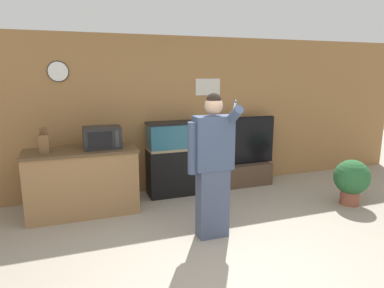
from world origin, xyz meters
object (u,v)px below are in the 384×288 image
at_px(aquarium_on_stand, 177,158).
at_px(potted_plant, 352,179).
at_px(knife_block, 44,143).
at_px(person_standing, 212,164).
at_px(tv_on_stand, 244,165).
at_px(microwave, 102,137).
at_px(counter_island, 83,182).

xyz_separation_m(aquarium_on_stand, potted_plant, (2.39, -1.35, -0.21)).
bearing_deg(aquarium_on_stand, knife_block, -169.05).
xyz_separation_m(person_standing, potted_plant, (2.43, 0.25, -0.52)).
bearing_deg(tv_on_stand, person_standing, -128.66).
height_order(microwave, aquarium_on_stand, microwave).
bearing_deg(knife_block, potted_plant, -12.62).
xyz_separation_m(counter_island, aquarium_on_stand, (1.51, 0.32, 0.14)).
distance_m(tv_on_stand, person_standing, 2.20).
height_order(tv_on_stand, person_standing, person_standing).
height_order(aquarium_on_stand, tv_on_stand, tv_on_stand).
xyz_separation_m(microwave, aquarium_on_stand, (1.20, 0.32, -0.48)).
bearing_deg(microwave, potted_plant, -16.13).
relative_size(counter_island, potted_plant, 2.20).
bearing_deg(person_standing, aquarium_on_stand, 88.52).
bearing_deg(counter_island, person_standing, -41.29).
bearing_deg(tv_on_stand, potted_plant, -52.03).
distance_m(microwave, person_standing, 1.74).
distance_m(counter_island, potted_plant, 4.03).
bearing_deg(tv_on_stand, counter_island, -172.40).
xyz_separation_m(knife_block, tv_on_stand, (3.25, 0.44, -0.72)).
bearing_deg(aquarium_on_stand, tv_on_stand, 2.48).
xyz_separation_m(counter_island, knife_block, (-0.46, -0.06, 0.61)).
relative_size(aquarium_on_stand, potted_plant, 1.73).
bearing_deg(microwave, aquarium_on_stand, 14.72).
relative_size(knife_block, aquarium_on_stand, 0.29).
height_order(counter_island, aquarium_on_stand, aquarium_on_stand).
xyz_separation_m(microwave, tv_on_stand, (2.49, 0.37, -0.74)).
distance_m(microwave, knife_block, 0.76).
height_order(knife_block, potted_plant, knife_block).
distance_m(microwave, potted_plant, 3.80).
distance_m(counter_island, microwave, 0.69).
height_order(counter_island, potted_plant, counter_island).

